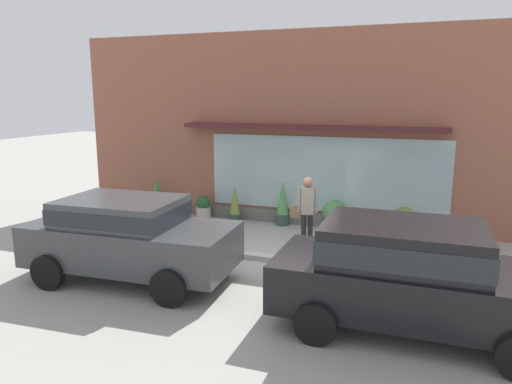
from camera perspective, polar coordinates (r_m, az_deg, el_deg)
name	(u,v)px	position (r m, az deg, el deg)	size (l,w,h in m)	color
ground_plane	(275,258)	(10.66, 2.31, -7.96)	(60.00, 60.00, 0.00)	#9E9B93
curb_strip	(272,259)	(10.46, 1.98, -8.00)	(14.00, 0.24, 0.12)	#B2B2AD
storefront	(311,132)	(13.17, 6.63, 7.21)	(14.00, 0.81, 5.28)	#935642
fire_hydrant	(340,236)	(10.91, 10.06, -5.19)	(0.40, 0.37, 0.92)	#4C8C47
pedestrian_with_handbag	(306,208)	(11.07, 6.08, -1.88)	(0.64, 0.27, 1.72)	#232328
parked_car_black	(411,272)	(7.62, 18.08, -9.10)	(4.27, 2.01, 1.68)	black
parked_car_dark_gray	(128,234)	(9.56, -15.09, -4.88)	(4.09, 2.12, 1.62)	#383A3D
potted_plant_doorstep	(404,221)	(12.87, 17.35, -3.33)	(0.48, 0.48, 0.74)	#33473D
potted_plant_window_right	(157,196)	(14.72, -11.81, -0.47)	(0.39, 0.39, 1.17)	#33473D
potted_plant_low_front	(335,215)	(12.95, 9.42, -2.72)	(0.65, 0.65, 0.80)	#9E6042
potted_plant_corner_tall	(235,204)	(13.57, -2.57, -1.41)	(0.33, 0.33, 1.08)	#33473D
potted_plant_trailing_edge	(203,207)	(14.00, -6.35, -1.84)	(0.43, 0.43, 0.69)	#B7B2A3
potted_plant_window_center	(282,204)	(13.20, 3.20, -1.47)	(0.37, 0.37, 1.23)	#33473D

